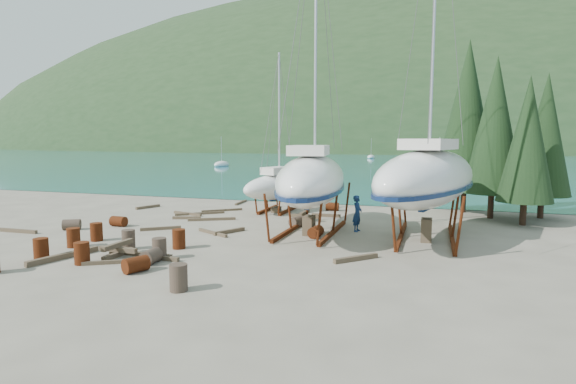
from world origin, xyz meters
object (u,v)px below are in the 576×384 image
(large_sailboat_far, at_px, (428,177))
(large_sailboat_near, at_px, (312,179))
(small_sailboat_shore, at_px, (278,186))
(worker, at_px, (357,213))

(large_sailboat_far, bearing_deg, large_sailboat_near, -162.58)
(small_sailboat_shore, height_order, worker, small_sailboat_shore)
(large_sailboat_near, relative_size, large_sailboat_far, 0.94)
(large_sailboat_far, relative_size, small_sailboat_shore, 1.75)
(large_sailboat_far, height_order, worker, large_sailboat_far)
(large_sailboat_far, xyz_separation_m, small_sailboat_shore, (-9.91, 6.04, -1.29))
(small_sailboat_shore, xyz_separation_m, worker, (6.34, -5.19, -0.80))
(small_sailboat_shore, bearing_deg, large_sailboat_near, -38.59)
(large_sailboat_near, xyz_separation_m, large_sailboat_far, (5.80, 0.28, 0.22))
(large_sailboat_near, xyz_separation_m, small_sailboat_shore, (-4.11, 6.33, -1.07))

